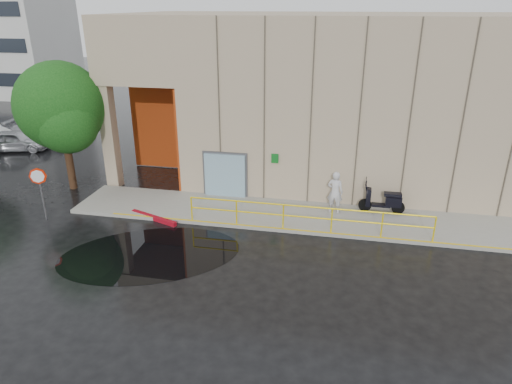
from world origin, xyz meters
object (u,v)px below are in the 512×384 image
person (335,192)px  tree_near (62,110)px  scooter (383,194)px  car_c (44,130)px  stop_sign (39,182)px  car_a (15,140)px  red_curb (154,218)px

person → tree_near: size_ratio=0.30×
scooter → car_c: scooter is taller
stop_sign → tree_near: (-0.70, 3.32, 2.22)m
scooter → stop_sign: stop_sign is taller
tree_near → car_c: bearing=132.0°
car_c → scooter: bearing=-114.4°
scooter → car_a: scooter is taller
car_c → tree_near: bearing=-142.7°
stop_sign → person: bearing=16.9°
stop_sign → car_c: bearing=128.0°
person → red_curb: person is taller
scooter → tree_near: size_ratio=0.32×
red_curb → tree_near: bearing=154.6°
person → car_c: 20.93m
stop_sign → red_curb: bearing=14.5°
car_a → tree_near: size_ratio=0.62×
red_curb → car_c: bearing=140.1°
scooter → car_a: bearing=166.9°
red_curb → car_a: (-12.20, 7.52, 0.56)m
red_curb → car_a: 14.34m
scooter → car_a: size_ratio=0.51×
car_c → tree_near: 10.61m
red_curb → tree_near: (-5.16, 2.45, 3.83)m
scooter → red_curb: bearing=-165.8°
red_curb → car_a: size_ratio=0.63×
stop_sign → car_c: 13.19m
person → car_a: 20.39m
person → stop_sign: 12.23m
scooter → car_c: bearing=160.7°
scooter → stop_sign: 14.27m
person → scooter: person is taller
stop_sign → red_curb: size_ratio=0.96×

